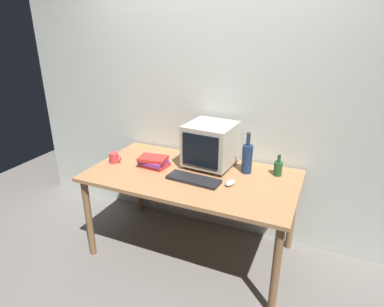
# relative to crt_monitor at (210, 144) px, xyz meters

# --- Properties ---
(ground_plane) EXTENTS (6.00, 6.00, 0.00)m
(ground_plane) POSITION_rel_crt_monitor_xyz_m (-0.07, -0.22, -0.94)
(ground_plane) COLOR slate
(back_wall) EXTENTS (4.00, 0.08, 2.50)m
(back_wall) POSITION_rel_crt_monitor_xyz_m (-0.07, 0.29, 0.31)
(back_wall) COLOR beige
(back_wall) RESTS_ON ground
(desk) EXTENTS (1.68, 0.90, 0.75)m
(desk) POSITION_rel_crt_monitor_xyz_m (-0.07, -0.22, -0.27)
(desk) COLOR #9E7047
(desk) RESTS_ON ground
(crt_monitor) EXTENTS (0.41, 0.41, 0.37)m
(crt_monitor) POSITION_rel_crt_monitor_xyz_m (0.00, 0.00, 0.00)
(crt_monitor) COLOR #B2AD9E
(crt_monitor) RESTS_ON desk
(keyboard) EXTENTS (0.43, 0.18, 0.02)m
(keyboard) POSITION_rel_crt_monitor_xyz_m (-0.01, -0.32, -0.18)
(keyboard) COLOR black
(keyboard) RESTS_ON desk
(computer_mouse) EXTENTS (0.08, 0.11, 0.04)m
(computer_mouse) POSITION_rel_crt_monitor_xyz_m (0.27, -0.28, -0.17)
(computer_mouse) COLOR beige
(computer_mouse) RESTS_ON desk
(bottle_tall) EXTENTS (0.09, 0.09, 0.35)m
(bottle_tall) POSITION_rel_crt_monitor_xyz_m (0.32, -0.01, -0.06)
(bottle_tall) COLOR navy
(bottle_tall) RESTS_ON desk
(bottle_short) EXTENTS (0.07, 0.07, 0.18)m
(bottle_short) POSITION_rel_crt_monitor_xyz_m (0.56, 0.04, -0.13)
(bottle_short) COLOR #1E4C23
(bottle_short) RESTS_ON desk
(book_stack) EXTENTS (0.25, 0.19, 0.09)m
(book_stack) POSITION_rel_crt_monitor_xyz_m (-0.43, -0.21, -0.15)
(book_stack) COLOR red
(book_stack) RESTS_ON desk
(mug) EXTENTS (0.12, 0.08, 0.09)m
(mug) POSITION_rel_crt_monitor_xyz_m (-0.79, -0.28, -0.15)
(mug) COLOR #CC383D
(mug) RESTS_ON desk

